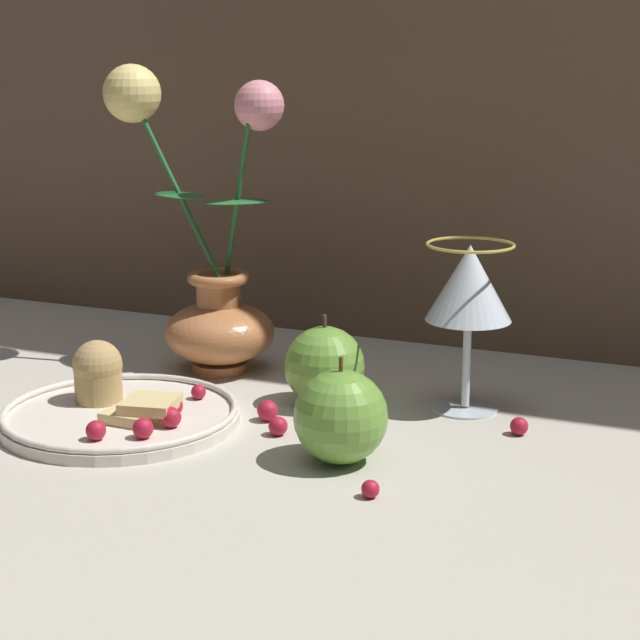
# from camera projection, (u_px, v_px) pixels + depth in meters

# --- Properties ---
(ground_plane) EXTENTS (2.40, 2.40, 0.00)m
(ground_plane) POSITION_uv_depth(u_px,v_px,m) (252.00, 423.00, 0.99)
(ground_plane) COLOR #B7B2A3
(ground_plane) RESTS_ON ground
(vase) EXTENTS (0.20, 0.12, 0.32)m
(vase) POSITION_uv_depth(u_px,v_px,m) (209.00, 269.00, 1.13)
(vase) COLOR #B77042
(vase) RESTS_ON ground_plane
(plate_with_pastries) EXTENTS (0.22, 0.22, 0.07)m
(plate_with_pastries) POSITION_uv_depth(u_px,v_px,m) (118.00, 407.00, 0.99)
(plate_with_pastries) COLOR silver
(plate_with_pastries) RESTS_ON ground_plane
(wine_glass) EXTENTS (0.08, 0.08, 0.16)m
(wine_glass) POSITION_uv_depth(u_px,v_px,m) (469.00, 289.00, 1.00)
(wine_glass) COLOR silver
(wine_glass) RESTS_ON ground_plane
(apple_beside_vase) EXTENTS (0.08, 0.08, 0.09)m
(apple_beside_vase) POSITION_uv_depth(u_px,v_px,m) (325.00, 366.00, 1.03)
(apple_beside_vase) COLOR #669938
(apple_beside_vase) RESTS_ON ground_plane
(apple_near_glass) EXTENTS (0.08, 0.08, 0.09)m
(apple_near_glass) POSITION_uv_depth(u_px,v_px,m) (341.00, 417.00, 0.88)
(apple_near_glass) COLOR #669938
(apple_near_glass) RESTS_ON ground_plane
(berry_near_plate) EXTENTS (0.01, 0.01, 0.01)m
(berry_near_plate) POSITION_uv_depth(u_px,v_px,m) (370.00, 489.00, 0.82)
(berry_near_plate) COLOR #AD192D
(berry_near_plate) RESTS_ON ground_plane
(berry_front_center) EXTENTS (0.02, 0.02, 0.02)m
(berry_front_center) POSITION_uv_depth(u_px,v_px,m) (268.00, 411.00, 0.99)
(berry_front_center) COLOR #AD192D
(berry_front_center) RESTS_ON ground_plane
(berry_by_glass_stem) EXTENTS (0.02, 0.02, 0.02)m
(berry_by_glass_stem) POSITION_uv_depth(u_px,v_px,m) (278.00, 426.00, 0.95)
(berry_by_glass_stem) COLOR #AD192D
(berry_by_glass_stem) RESTS_ON ground_plane
(berry_under_candlestick) EXTENTS (0.02, 0.02, 0.02)m
(berry_under_candlestick) POSITION_uv_depth(u_px,v_px,m) (519.00, 426.00, 0.95)
(berry_under_candlestick) COLOR #AD192D
(berry_under_candlestick) RESTS_ON ground_plane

